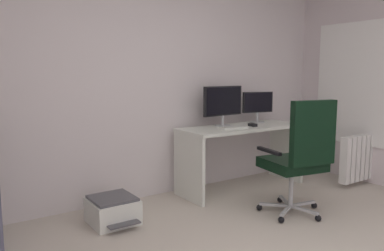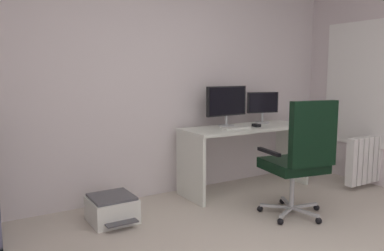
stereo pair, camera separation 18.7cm
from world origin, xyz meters
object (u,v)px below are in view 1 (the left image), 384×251
Objects in this scene: office_chair at (300,154)px; desk at (242,142)px; keyboard at (233,128)px; radiator at (364,157)px; monitor_main at (223,102)px; printer at (113,210)px; monitor_secondary at (258,104)px; computer_mouse at (253,125)px.

desk is at bearing 80.38° from office_chair.
radiator is (1.60, -0.62, -0.42)m from keyboard.
radiator is at bearing -27.21° from desk.
desk is 1.82× the size of radiator.
monitor_main is at bearing 80.77° from keyboard.
monitor_main reaches higher than printer.
desk is 1.01m from office_chair.
keyboard is 0.68× the size of printer.
monitor_main is at bearing 10.27° from printer.
printer is at bearing -175.50° from desk.
computer_mouse is at bearing -142.37° from monitor_secondary.
monitor_main is 0.67× the size of radiator.
keyboard is 1.60m from printer.
printer is (-1.46, -0.04, -0.64)m from keyboard.
computer_mouse is 0.09× the size of office_chair.
office_chair reaches higher than printer.
printer is at bearing 169.37° from radiator.
computer_mouse is at bearing 1.37° from printer.
keyboard is at bearing -100.24° from monitor_main.
desk is 4.56× the size of keyboard.
printer is 0.58× the size of radiator.
office_chair is (0.05, -0.90, -0.15)m from keyboard.
desk is at bearing 23.50° from keyboard.
monitor_secondary reaches higher than printer.
desk is 1.56m from radiator.
printer is at bearing -175.97° from computer_mouse.
monitor_main is at bearing 140.61° from computer_mouse.
monitor_secondary is 0.82× the size of printer.
monitor_secondary is at bearing 40.29° from computer_mouse.
desk is at bearing 4.50° from printer.
computer_mouse is 1.88m from printer.
printer is at bearing -169.73° from monitor_main.
monitor_main is 0.43m from computer_mouse.
computer_mouse is 0.20× the size of printer.
monitor_main is 5.67× the size of computer_mouse.
monitor_secondary is at bearing 0.02° from monitor_main.
printer is at bearing -177.38° from keyboard.
office_chair is at bearing -115.71° from monitor_secondary.
keyboard is at bearing -158.77° from monitor_secondary.
monitor_main is 1.67× the size of keyboard.
radiator is at bearing 10.40° from office_chair.
keyboard is at bearing -177.13° from computer_mouse.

